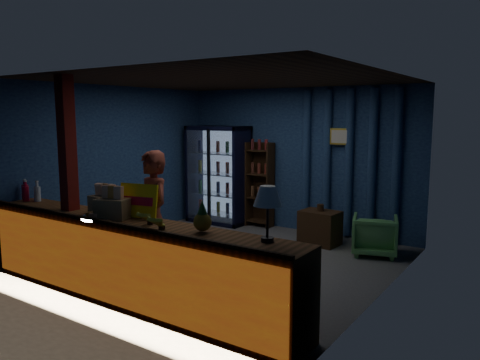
% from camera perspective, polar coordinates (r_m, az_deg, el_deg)
% --- Properties ---
extents(ground, '(4.60, 4.60, 0.00)m').
position_cam_1_polar(ground, '(7.02, -1.45, -9.62)').
color(ground, '#515154').
rests_on(ground, ground).
extents(room_walls, '(4.60, 4.60, 4.60)m').
position_cam_1_polar(room_walls, '(6.71, -1.50, 3.26)').
color(room_walls, navy).
rests_on(room_walls, ground).
extents(counter, '(4.40, 0.57, 0.99)m').
position_cam_1_polar(counter, '(5.50, -13.24, -9.65)').
color(counter, brown).
rests_on(counter, ground).
extents(support_post, '(0.16, 0.16, 2.60)m').
position_cam_1_polar(support_post, '(6.13, -20.12, -0.22)').
color(support_post, maroon).
rests_on(support_post, ground).
extents(beverage_cooler, '(1.20, 0.62, 1.90)m').
position_cam_1_polar(beverage_cooler, '(9.23, -2.42, 0.60)').
color(beverage_cooler, black).
rests_on(beverage_cooler, ground).
extents(bottle_shelf, '(0.50, 0.28, 1.60)m').
position_cam_1_polar(bottle_shelf, '(8.89, 2.54, -0.59)').
color(bottle_shelf, '#362411').
rests_on(bottle_shelf, ground).
extents(curtain_folds, '(1.74, 0.14, 2.50)m').
position_cam_1_polar(curtain_folds, '(8.16, 13.12, 2.00)').
color(curtain_folds, navy).
rests_on(curtain_folds, room_walls).
extents(framed_picture, '(0.36, 0.04, 0.28)m').
position_cam_1_polar(framed_picture, '(8.14, 12.12, 5.20)').
color(framed_picture, yellow).
rests_on(framed_picture, room_walls).
extents(shopkeeper, '(0.73, 0.63, 1.69)m').
position_cam_1_polar(shopkeeper, '(5.88, -10.58, -4.68)').
color(shopkeeper, brown).
rests_on(shopkeeper, ground).
extents(green_chair, '(0.82, 0.83, 0.61)m').
position_cam_1_polar(green_chair, '(7.44, 16.10, -6.48)').
color(green_chair, '#53A452').
rests_on(green_chair, ground).
extents(side_table, '(0.64, 0.49, 0.67)m').
position_cam_1_polar(side_table, '(7.82, 9.72, -5.73)').
color(side_table, '#362411').
rests_on(side_table, ground).
extents(yellow_sign, '(0.50, 0.20, 0.39)m').
position_cam_1_polar(yellow_sign, '(5.48, -12.30, -2.49)').
color(yellow_sign, yellow).
rests_on(yellow_sign, counter).
extents(soda_bottles, '(0.38, 0.17, 0.28)m').
position_cam_1_polar(soda_bottles, '(7.03, -24.30, -1.38)').
color(soda_bottles, red).
rests_on(soda_bottles, counter).
extents(snack_box_left, '(0.43, 0.40, 0.38)m').
position_cam_1_polar(snack_box_left, '(5.52, -15.16, -3.16)').
color(snack_box_left, olive).
rests_on(snack_box_left, counter).
extents(snack_box_centre, '(0.37, 0.31, 0.36)m').
position_cam_1_polar(snack_box_centre, '(5.77, -16.00, -2.76)').
color(snack_box_centre, olive).
rests_on(snack_box_centre, counter).
extents(pastry_tray, '(0.45, 0.45, 0.07)m').
position_cam_1_polar(pastry_tray, '(5.59, -16.56, -4.21)').
color(pastry_tray, silver).
rests_on(pastry_tray, counter).
extents(banana_bunches, '(0.50, 0.29, 0.17)m').
position_cam_1_polar(banana_bunches, '(4.98, -10.55, -4.80)').
color(banana_bunches, yellow).
rests_on(banana_bunches, counter).
extents(table_lamp, '(0.27, 0.27, 0.53)m').
position_cam_1_polar(table_lamp, '(4.31, 3.39, -2.24)').
color(table_lamp, black).
rests_on(table_lamp, counter).
extents(pineapple, '(0.18, 0.18, 0.32)m').
position_cam_1_polar(pineapple, '(4.72, -4.60, -4.78)').
color(pineapple, olive).
rests_on(pineapple, counter).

